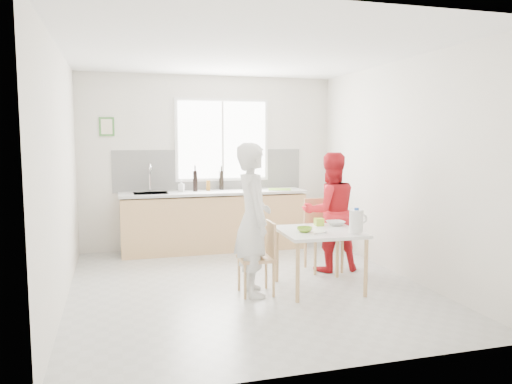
% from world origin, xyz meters
% --- Properties ---
extents(ground, '(4.50, 4.50, 0.00)m').
position_xyz_m(ground, '(0.00, 0.00, 0.00)').
color(ground, '#B7B7B2').
rests_on(ground, ground).
extents(room_shell, '(4.50, 4.50, 4.50)m').
position_xyz_m(room_shell, '(0.00, 0.00, 1.64)').
color(room_shell, silver).
rests_on(room_shell, ground).
extents(window, '(1.50, 0.06, 1.30)m').
position_xyz_m(window, '(0.20, 2.23, 1.70)').
color(window, white).
rests_on(window, room_shell).
extents(backsplash, '(3.00, 0.02, 0.65)m').
position_xyz_m(backsplash, '(0.00, 2.24, 1.23)').
color(backsplash, white).
rests_on(backsplash, room_shell).
extents(picture_frame, '(0.22, 0.03, 0.28)m').
position_xyz_m(picture_frame, '(-1.55, 2.23, 1.90)').
color(picture_frame, '#417D38').
rests_on(picture_frame, room_shell).
extents(kitchen_counter, '(2.84, 0.64, 1.37)m').
position_xyz_m(kitchen_counter, '(-0.00, 1.95, 0.42)').
color(kitchen_counter, tan).
rests_on(kitchen_counter, ground).
extents(dining_table, '(0.92, 0.92, 0.69)m').
position_xyz_m(dining_table, '(0.78, -0.34, 0.62)').
color(dining_table, white).
rests_on(dining_table, ground).
extents(chair_left, '(0.39, 0.39, 0.81)m').
position_xyz_m(chair_left, '(0.09, -0.32, 0.45)').
color(chair_left, tan).
rests_on(chair_left, ground).
extents(chair_far, '(0.45, 0.45, 0.93)m').
position_xyz_m(chair_far, '(1.16, 0.47, 0.51)').
color(chair_far, tan).
rests_on(chair_far, ground).
extents(person_white, '(0.43, 0.63, 1.69)m').
position_xyz_m(person_white, '(-0.01, -0.31, 0.84)').
color(person_white, white).
rests_on(person_white, ground).
extents(person_red, '(0.77, 0.61, 1.55)m').
position_xyz_m(person_red, '(1.23, 0.38, 0.78)').
color(person_red, red).
rests_on(person_red, ground).
extents(bowl_green, '(0.18, 0.18, 0.06)m').
position_xyz_m(bowl_green, '(0.57, -0.39, 0.72)').
color(bowl_green, '#85BD2B').
rests_on(bowl_green, dining_table).
extents(bowl_white, '(0.23, 0.23, 0.05)m').
position_xyz_m(bowl_white, '(1.09, -0.10, 0.71)').
color(bowl_white, silver).
rests_on(bowl_white, dining_table).
extents(milk_jug, '(0.21, 0.15, 0.27)m').
position_xyz_m(milk_jug, '(1.09, -0.63, 0.83)').
color(milk_jug, white).
rests_on(milk_jug, dining_table).
extents(green_box, '(0.10, 0.10, 0.09)m').
position_xyz_m(green_box, '(0.89, -0.07, 0.73)').
color(green_box, '#A5D230').
rests_on(green_box, dining_table).
extents(spoon, '(0.16, 0.06, 0.01)m').
position_xyz_m(spoon, '(0.69, -0.56, 0.70)').
color(spoon, '#A5A5AA').
rests_on(spoon, dining_table).
extents(cutting_board, '(0.41, 0.34, 0.01)m').
position_xyz_m(cutting_board, '(1.04, 1.88, 0.93)').
color(cutting_board, '#86C92E').
rests_on(cutting_board, kitchen_counter).
extents(wine_bottle_a, '(0.07, 0.07, 0.32)m').
position_xyz_m(wine_bottle_a, '(-0.28, 2.00, 1.08)').
color(wine_bottle_a, black).
rests_on(wine_bottle_a, kitchen_counter).
extents(wine_bottle_b, '(0.07, 0.07, 0.30)m').
position_xyz_m(wine_bottle_b, '(0.16, 2.13, 1.07)').
color(wine_bottle_b, black).
rests_on(wine_bottle_b, kitchen_counter).
extents(jar_amber, '(0.06, 0.06, 0.16)m').
position_xyz_m(jar_amber, '(-0.07, 2.05, 1.00)').
color(jar_amber, '#91601F').
rests_on(jar_amber, kitchen_counter).
extents(soap_bottle, '(0.11, 0.11, 0.17)m').
position_xyz_m(soap_bottle, '(-0.49, 2.03, 1.01)').
color(soap_bottle, '#999999').
rests_on(soap_bottle, kitchen_counter).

